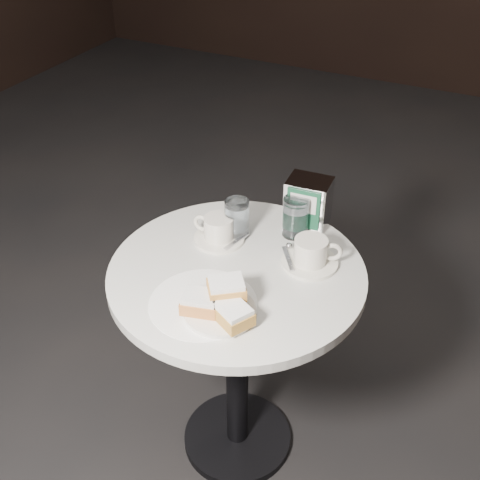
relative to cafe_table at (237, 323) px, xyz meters
name	(u,v)px	position (x,y,z in m)	size (l,w,h in m)	color
ground	(237,440)	(0.00, 0.00, -0.55)	(7.00, 7.00, 0.00)	black
cafe_table	(237,323)	(0.00, 0.00, 0.00)	(0.70, 0.70, 0.74)	black
sugar_spill	(203,303)	(-0.02, -0.16, 0.20)	(0.27, 0.27, 0.00)	white
beignet_plate	(220,305)	(0.04, -0.18, 0.23)	(0.20, 0.19, 0.09)	silver
coffee_cup_left	(219,230)	(-0.11, 0.10, 0.23)	(0.16, 0.15, 0.08)	silver
coffee_cup_right	(311,254)	(0.17, 0.11, 0.23)	(0.20, 0.20, 0.08)	silver
water_glass_left	(237,219)	(-0.07, 0.14, 0.25)	(0.09, 0.09, 0.12)	white
water_glass_right	(295,217)	(0.08, 0.22, 0.26)	(0.08, 0.08, 0.12)	silver
napkin_dispenser	(308,202)	(0.09, 0.30, 0.27)	(0.13, 0.11, 0.14)	silver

